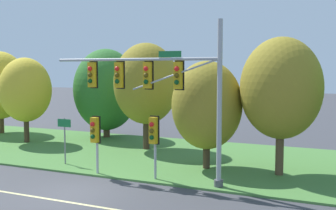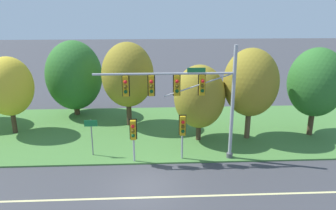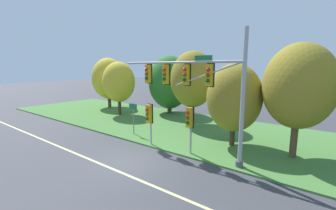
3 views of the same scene
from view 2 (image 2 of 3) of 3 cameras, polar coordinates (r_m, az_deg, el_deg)
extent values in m
plane|color=#3D3D42|center=(18.77, -4.03, -13.80)|extent=(160.00, 160.00, 0.00)
cube|color=beige|center=(17.75, -4.10, -15.78)|extent=(36.00, 0.16, 0.01)
cube|color=#477A38|center=(26.17, -3.74, -4.38)|extent=(48.00, 11.50, 0.10)
cylinder|color=#9EA0A5|center=(20.63, 11.18, 0.17)|extent=(0.22, 0.22, 7.26)
cylinder|color=#4C4C51|center=(21.88, 10.65, -8.58)|extent=(0.40, 0.40, 0.30)
cylinder|color=#9EA0A5|center=(19.55, -0.69, 5.46)|extent=(8.48, 0.14, 0.14)
cylinder|color=#9EA0A5|center=(19.90, 5.44, 3.52)|extent=(4.26, 0.08, 1.48)
cube|color=gold|center=(19.93, 5.96, 3.44)|extent=(0.34, 0.28, 1.22)
cube|color=black|center=(20.09, 5.89, 3.55)|extent=(0.46, 0.04, 1.34)
sphere|color=red|center=(19.69, 6.07, 4.17)|extent=(0.22, 0.22, 0.22)
sphere|color=#51420C|center=(19.76, 6.04, 3.32)|extent=(0.22, 0.22, 0.22)
sphere|color=#0C4219|center=(19.83, 6.01, 2.48)|extent=(0.22, 0.22, 0.22)
cube|color=gold|center=(19.76, 1.55, 3.41)|extent=(0.34, 0.28, 1.22)
cube|color=black|center=(19.91, 1.51, 3.52)|extent=(0.46, 0.04, 1.34)
sphere|color=red|center=(19.51, 1.60, 4.14)|extent=(0.22, 0.22, 0.22)
sphere|color=#51420C|center=(19.58, 1.59, 3.28)|extent=(0.22, 0.22, 0.22)
sphere|color=#0C4219|center=(19.66, 1.58, 2.43)|extent=(0.22, 0.22, 0.22)
cube|color=gold|center=(19.70, -2.92, 3.35)|extent=(0.34, 0.28, 1.22)
cube|color=black|center=(19.85, -2.92, 3.46)|extent=(0.46, 0.04, 1.34)
sphere|color=red|center=(19.45, -2.93, 4.08)|extent=(0.22, 0.22, 0.22)
sphere|color=#51420C|center=(19.52, -2.92, 3.22)|extent=(0.22, 0.22, 0.22)
sphere|color=#0C4219|center=(19.60, -2.90, 2.37)|extent=(0.22, 0.22, 0.22)
cube|color=gold|center=(19.76, -7.38, 3.27)|extent=(0.34, 0.28, 1.22)
cube|color=black|center=(19.91, -7.35, 3.38)|extent=(0.46, 0.04, 1.34)
sphere|color=red|center=(19.52, -7.45, 4.00)|extent=(0.22, 0.22, 0.22)
sphere|color=#51420C|center=(19.59, -7.42, 3.15)|extent=(0.22, 0.22, 0.22)
sphere|color=#0C4219|center=(19.66, -7.39, 2.30)|extent=(0.22, 0.22, 0.22)
cube|color=#196B33|center=(19.63, 4.96, 6.10)|extent=(1.10, 0.04, 0.28)
cylinder|color=#9EA0A5|center=(20.65, -6.00, -6.25)|extent=(0.12, 0.12, 2.74)
cube|color=gold|center=(20.16, -6.10, -4.35)|extent=(0.34, 0.28, 1.22)
cube|color=black|center=(20.30, -6.07, -4.19)|extent=(0.46, 0.04, 1.34)
sphere|color=red|center=(19.88, -6.15, -3.74)|extent=(0.22, 0.22, 0.22)
sphere|color=#51420C|center=(19.99, -6.12, -4.54)|extent=(0.22, 0.22, 0.22)
sphere|color=#0C4219|center=(20.10, -6.09, -5.34)|extent=(0.22, 0.22, 0.22)
cylinder|color=#9EA0A5|center=(20.89, 2.49, -5.69)|extent=(0.12, 0.12, 2.87)
cube|color=gold|center=(20.38, 2.57, -3.64)|extent=(0.34, 0.28, 1.22)
cube|color=black|center=(20.53, 2.53, -3.48)|extent=(0.46, 0.04, 1.34)
sphere|color=red|center=(20.11, 2.63, -3.02)|extent=(0.22, 0.22, 0.22)
sphere|color=#51420C|center=(20.21, 2.62, -3.81)|extent=(0.22, 0.22, 0.22)
sphere|color=#0C4219|center=(20.32, 2.61, -4.60)|extent=(0.22, 0.22, 0.22)
cylinder|color=slate|center=(21.96, -13.11, -5.51)|extent=(0.08, 0.08, 2.49)
cube|color=#197238|center=(21.58, -13.30, -3.13)|extent=(0.85, 0.03, 0.42)
cylinder|color=#423021|center=(27.74, -25.37, -1.73)|extent=(0.36, 0.36, 2.70)
ellipsoid|color=gold|center=(27.14, -25.99, 2.94)|extent=(3.57, 3.57, 4.46)
cylinder|color=#4C3823|center=(30.49, -15.66, 0.46)|extent=(0.49, 0.49, 2.24)
ellipsoid|color=#2D6B28|center=(29.91, -16.04, 4.98)|extent=(4.87, 4.87, 6.08)
cylinder|color=#423021|center=(26.84, -6.83, -0.34)|extent=(0.41, 0.41, 3.07)
ellipsoid|color=olive|center=(26.17, -7.03, 5.25)|extent=(4.13, 4.13, 5.16)
cylinder|color=#423021|center=(23.93, 5.36, -3.47)|extent=(0.36, 0.36, 2.29)
ellipsoid|color=olive|center=(23.27, 5.50, 1.47)|extent=(3.63, 3.63, 4.54)
cylinder|color=brown|center=(24.75, 13.78, -2.15)|extent=(0.39, 0.39, 3.14)
ellipsoid|color=olive|center=(24.03, 14.23, 3.83)|extent=(3.92, 3.92, 4.90)
cylinder|color=#4C3823|center=(26.93, 23.73, -1.76)|extent=(0.41, 0.41, 2.96)
ellipsoid|color=#2D6B28|center=(26.27, 24.40, 3.61)|extent=(4.07, 4.07, 5.09)
camera|label=1|loc=(11.43, 71.25, -17.85)|focal=45.00mm
camera|label=3|loc=(12.50, 42.96, -7.65)|focal=24.00mm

